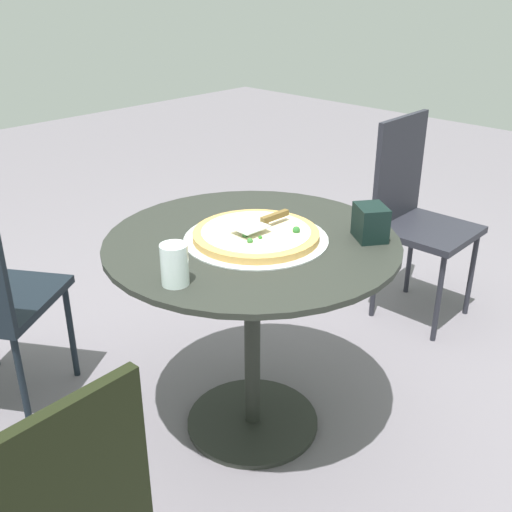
# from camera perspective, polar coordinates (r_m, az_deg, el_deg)

# --- Properties ---
(ground_plane) EXTENTS (10.00, 10.00, 0.00)m
(ground_plane) POSITION_cam_1_polar(r_m,az_deg,el_deg) (2.27, -0.32, -15.28)
(ground_plane) COLOR slate
(patio_table) EXTENTS (0.92, 0.92, 0.72)m
(patio_table) POSITION_cam_1_polar(r_m,az_deg,el_deg) (1.96, -0.36, -3.01)
(patio_table) COLOR #262A24
(patio_table) RESTS_ON ground
(pizza_on_tray) EXTENTS (0.45, 0.45, 0.05)m
(pizza_on_tray) POSITION_cam_1_polar(r_m,az_deg,el_deg) (1.88, 0.01, 1.97)
(pizza_on_tray) COLOR silver
(pizza_on_tray) RESTS_ON patio_table
(pizza_server) EXTENTS (0.21, 0.08, 0.02)m
(pizza_server) POSITION_cam_1_polar(r_m,az_deg,el_deg) (1.89, 0.70, 3.27)
(pizza_server) COLOR silver
(pizza_server) RESTS_ON pizza_on_tray
(drinking_cup) EXTENTS (0.07, 0.07, 0.11)m
(drinking_cup) POSITION_cam_1_polar(r_m,az_deg,el_deg) (1.61, -7.62, -0.79)
(drinking_cup) COLOR silver
(drinking_cup) RESTS_ON patio_table
(napkin_dispenser) EXTENTS (0.13, 0.14, 0.11)m
(napkin_dispenser) POSITION_cam_1_polar(r_m,az_deg,el_deg) (1.90, 10.66, 3.10)
(napkin_dispenser) COLOR black
(napkin_dispenser) RESTS_ON patio_table
(patio_chair_far) EXTENTS (0.39, 0.39, 0.91)m
(patio_chair_far) POSITION_cam_1_polar(r_m,az_deg,el_deg) (2.82, 14.66, 4.41)
(patio_chair_far) COLOR #24252D
(patio_chair_far) RESTS_ON ground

